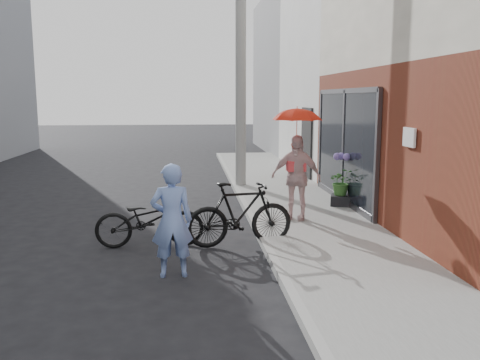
{
  "coord_description": "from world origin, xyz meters",
  "views": [
    {
      "loc": [
        -0.27,
        -7.43,
        2.43
      ],
      "look_at": [
        0.55,
        0.73,
        1.1
      ],
      "focal_mm": 38.0,
      "sensor_mm": 36.0,
      "label": 1
    }
  ],
  "objects": [
    {
      "name": "ground",
      "position": [
        0.0,
        0.0,
        0.0
      ],
      "size": [
        80.0,
        80.0,
        0.0
      ],
      "primitive_type": "plane",
      "color": "black",
      "rests_on": "ground"
    },
    {
      "name": "sidewalk",
      "position": [
        2.1,
        2.0,
        0.06
      ],
      "size": [
        2.2,
        24.0,
        0.12
      ],
      "primitive_type": "cube",
      "color": "gray",
      "rests_on": "ground"
    },
    {
      "name": "curb",
      "position": [
        0.94,
        2.0,
        0.06
      ],
      "size": [
        0.12,
        24.0,
        0.12
      ],
      "primitive_type": "cube",
      "color": "#9E9E99",
      "rests_on": "ground"
    },
    {
      "name": "plaster_building",
      "position": [
        7.2,
        9.0,
        3.5
      ],
      "size": [
        8.0,
        6.0,
        7.0
      ],
      "primitive_type": "cube",
      "color": "white",
      "rests_on": "ground"
    },
    {
      "name": "east_building_far",
      "position": [
        7.2,
        16.0,
        3.5
      ],
      "size": [
        8.0,
        8.0,
        7.0
      ],
      "primitive_type": "cube",
      "color": "gray",
      "rests_on": "ground"
    },
    {
      "name": "utility_pole",
      "position": [
        1.1,
        6.0,
        3.5
      ],
      "size": [
        0.28,
        0.28,
        7.0
      ],
      "primitive_type": "cylinder",
      "color": "#9E9E99",
      "rests_on": "ground"
    },
    {
      "name": "officer",
      "position": [
        -0.52,
        -0.67,
        0.78
      ],
      "size": [
        0.6,
        0.42,
        1.57
      ],
      "primitive_type": "imported",
      "rotation": [
        0.0,
        0.0,
        3.21
      ],
      "color": "#7793D4",
      "rests_on": "ground"
    },
    {
      "name": "bike_left",
      "position": [
        -0.93,
        0.78,
        0.46
      ],
      "size": [
        1.78,
        0.68,
        0.93
      ],
      "primitive_type": "imported",
      "rotation": [
        0.0,
        0.0,
        1.61
      ],
      "color": "black",
      "rests_on": "ground"
    },
    {
      "name": "bike_right",
      "position": [
        0.55,
        0.69,
        0.54
      ],
      "size": [
        1.85,
        0.79,
        1.08
      ],
      "primitive_type": "imported",
      "rotation": [
        0.0,
        0.0,
        1.73
      ],
      "color": "black",
      "rests_on": "ground"
    },
    {
      "name": "kimono_woman",
      "position": [
        1.75,
        1.98,
        0.93
      ],
      "size": [
        1.03,
        0.76,
        1.63
      ],
      "primitive_type": "imported",
      "rotation": [
        0.0,
        0.0,
        -0.43
      ],
      "color": "beige",
      "rests_on": "sidewalk"
    },
    {
      "name": "parasol",
      "position": [
        1.75,
        1.98,
        2.14
      ],
      "size": [
        0.89,
        0.89,
        0.78
      ],
      "primitive_type": "imported",
      "color": "red",
      "rests_on": "kimono_woman"
    },
    {
      "name": "planter",
      "position": [
        3.0,
        3.12,
        0.23
      ],
      "size": [
        0.54,
        0.54,
        0.22
      ],
      "primitive_type": "cube",
      "rotation": [
        0.0,
        0.0,
        -0.35
      ],
      "color": "black",
      "rests_on": "sidewalk"
    },
    {
      "name": "potted_plant",
      "position": [
        3.0,
        3.12,
        0.64
      ],
      "size": [
        0.54,
        0.47,
        0.6
      ],
      "primitive_type": "imported",
      "color": "#366829",
      "rests_on": "planter"
    }
  ]
}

